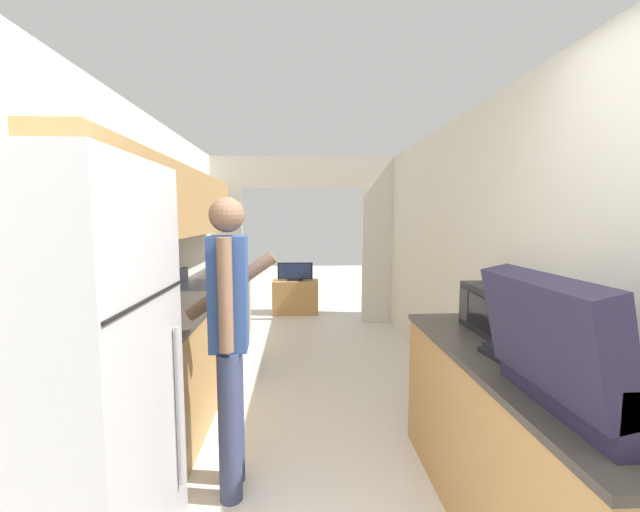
{
  "coord_description": "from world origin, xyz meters",
  "views": [
    {
      "loc": [
        -0.05,
        -0.82,
        1.62
      ],
      "look_at": [
        0.17,
        3.32,
        1.2
      ],
      "focal_mm": 22.0,
      "sensor_mm": 36.0,
      "label": 1
    }
  ],
  "objects": [
    {
      "name": "knife",
      "position": [
        -1.05,
        3.93,
        0.93
      ],
      "size": [
        0.16,
        0.27,
        0.02
      ],
      "rotation": [
        0.0,
        0.0,
        0.79
      ],
      "color": "#B7B7BC",
      "rests_on": "counter_left"
    },
    {
      "name": "book_stack",
      "position": [
        0.99,
        1.01,
        0.94
      ],
      "size": [
        0.23,
        0.28,
        0.05
      ],
      "color": "black",
      "rests_on": "counter_right"
    },
    {
      "name": "counter_left",
      "position": [
        -1.05,
        2.77,
        0.46
      ],
      "size": [
        0.62,
        3.67,
        0.92
      ],
      "color": "#B2844C",
      "rests_on": "ground_plane"
    },
    {
      "name": "wall_left",
      "position": [
        -1.3,
        2.29,
        1.45
      ],
      "size": [
        0.38,
        7.41,
        2.5
      ],
      "color": "silver",
      "rests_on": "ground_plane"
    },
    {
      "name": "refrigerator",
      "position": [
        -0.98,
        0.65,
        0.92
      ],
      "size": [
        0.76,
        0.75,
        1.83
      ],
      "color": "#B7B7BC",
      "rests_on": "ground_plane"
    },
    {
      "name": "person",
      "position": [
        -0.45,
        1.4,
        0.94
      ],
      "size": [
        0.55,
        0.39,
        1.73
      ],
      "rotation": [
        0.0,
        0.0,
        1.63
      ],
      "color": "#384266",
      "rests_on": "ground_plane"
    },
    {
      "name": "television",
      "position": [
        -0.12,
        5.65,
        0.71
      ],
      "size": [
        0.58,
        0.16,
        0.3
      ],
      "color": "black",
      "rests_on": "tv_cabinet"
    },
    {
      "name": "range_oven",
      "position": [
        -1.04,
        3.26,
        0.47
      ],
      "size": [
        0.66,
        0.74,
        1.06
      ],
      "color": "black",
      "rests_on": "ground_plane"
    },
    {
      "name": "microwave",
      "position": [
        1.17,
        1.42,
        1.06
      ],
      "size": [
        0.33,
        0.53,
        0.28
      ],
      "color": "black",
      "rests_on": "counter_right"
    },
    {
      "name": "tv_cabinet",
      "position": [
        -0.12,
        5.69,
        0.28
      ],
      "size": [
        0.76,
        0.42,
        0.56
      ],
      "color": "#B2844C",
      "rests_on": "ground_plane"
    },
    {
      "name": "suitcase",
      "position": [
        0.97,
        0.51,
        1.09
      ],
      "size": [
        0.51,
        0.68,
        0.5
      ],
      "color": "#231E38",
      "rests_on": "counter_right"
    },
    {
      "name": "counter_right",
      "position": [
        1.05,
        0.99,
        0.46
      ],
      "size": [
        0.62,
        1.86,
        0.92
      ],
      "color": "#B2844C",
      "rests_on": "ground_plane"
    },
    {
      "name": "wall_right",
      "position": [
        1.38,
        1.9,
        1.25
      ],
      "size": [
        0.06,
        7.41,
        2.5
      ],
      "color": "silver",
      "rests_on": "ground_plane"
    },
    {
      "name": "wall_far_with_doorway",
      "position": [
        0.0,
        5.04,
        1.45
      ],
      "size": [
        3.1,
        0.06,
        2.5
      ],
      "color": "silver",
      "rests_on": "ground_plane"
    }
  ]
}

